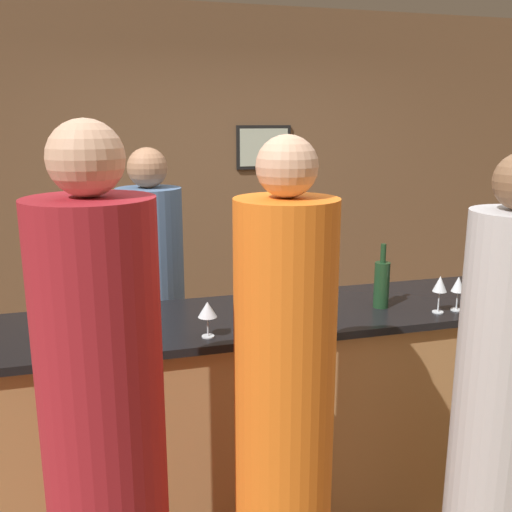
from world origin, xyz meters
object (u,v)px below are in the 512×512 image
Objects in this scene: wine_bottle_2 at (382,283)px; guest_2 at (497,421)px; guest_0 at (107,468)px; wine_bottle_0 at (277,300)px; guest_1 at (284,439)px; wine_bottle_1 at (493,290)px; bartender at (154,320)px.

guest_2 is at bearing -80.76° from wine_bottle_2.
guest_0 reaches higher than wine_bottle_2.
guest_0 is at bearing -140.83° from wine_bottle_0.
guest_1 is 1.28m from wine_bottle_1.
guest_2 reaches higher than bartender.
guest_1 is 0.82m from guest_2.
wine_bottle_1 is at bearing 144.95° from bartender.
guest_2 is (0.82, -0.05, -0.03)m from guest_1.
wine_bottle_2 is at bearing 140.95° from bartender.
bartender is 0.93× the size of guest_0.
wine_bottle_1 is at bearing 15.84° from guest_0.
wine_bottle_0 is (0.15, 0.57, 0.31)m from guest_1.
bartender reaches higher than wine_bottle_2.
guest_1 is at bearing -136.37° from wine_bottle_2.
guest_1 is at bearing 3.46° from guest_0.
guest_1 is at bearing -158.36° from wine_bottle_1.
wine_bottle_0 reaches higher than wine_bottle_1.
guest_2 reaches higher than wine_bottle_2.
bartender is 1.08m from wine_bottle_0.
guest_0 is 6.64× the size of wine_bottle_0.
wine_bottle_2 is (1.29, 0.71, 0.30)m from guest_0.
bartender is 1.51m from guest_1.
bartender reaches higher than wine_bottle_0.
guest_2 is 0.97m from wine_bottle_0.
wine_bottle_1 is (0.34, 0.51, 0.33)m from guest_2.
guest_0 is at bearing -164.16° from wine_bottle_1.
guest_1 is at bearing 176.46° from guest_2.
wine_bottle_0 is at bearing -169.40° from wine_bottle_2.
wine_bottle_1 is at bearing 21.64° from guest_1.
guest_0 is 6.39× the size of wine_bottle_2.
wine_bottle_0 is 1.07× the size of wine_bottle_1.
bartender is at bearing 116.26° from wine_bottle_0.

